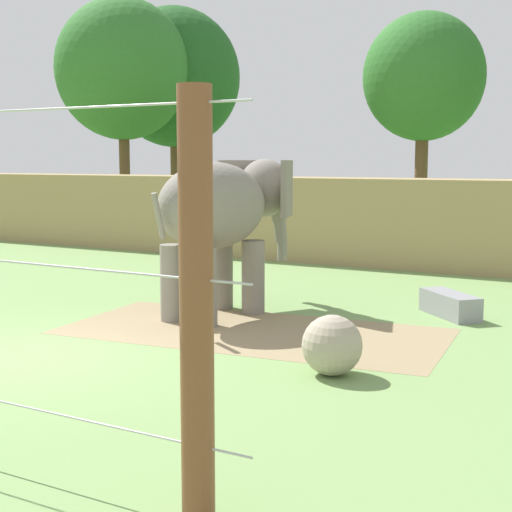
% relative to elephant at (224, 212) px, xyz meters
% --- Properties ---
extents(ground_plane, '(120.00, 120.00, 0.00)m').
position_rel_elephant_xyz_m(ground_plane, '(-0.82, -3.96, -1.92)').
color(ground_plane, '#759956').
extents(dirt_patch, '(6.71, 3.77, 0.01)m').
position_rel_elephant_xyz_m(dirt_patch, '(1.19, -0.98, -1.91)').
color(dirt_patch, '#937F5B').
rests_on(dirt_patch, ground).
extents(embankment_wall, '(36.00, 1.80, 2.37)m').
position_rel_elephant_xyz_m(embankment_wall, '(-0.82, 7.86, -0.73)').
color(embankment_wall, tan).
rests_on(embankment_wall, ground).
extents(elephant, '(1.78, 3.90, 2.89)m').
position_rel_elephant_xyz_m(elephant, '(0.00, 0.00, 0.00)').
color(elephant, gray).
rests_on(elephant, ground).
extents(enrichment_ball, '(0.82, 0.82, 0.82)m').
position_rel_elephant_xyz_m(enrichment_ball, '(3.39, -2.70, -1.51)').
color(enrichment_ball, tan).
rests_on(enrichment_ball, ground).
extents(feed_trough, '(1.36, 1.33, 0.44)m').
position_rel_elephant_xyz_m(feed_trough, '(3.74, 1.88, -1.70)').
color(feed_trough, gray).
rests_on(feed_trough, ground).
extents(tree_far_left, '(4.11, 4.11, 7.83)m').
position_rel_elephant_xyz_m(tree_far_left, '(-0.52, 13.67, 3.72)').
color(tree_far_left, brown).
rests_on(tree_far_left, ground).
extents(tree_right_of_centre, '(5.80, 5.80, 9.52)m').
position_rel_elephant_xyz_m(tree_right_of_centre, '(-12.42, 15.80, 4.55)').
color(tree_right_of_centre, brown).
rests_on(tree_right_of_centre, ground).
extents(tree_far_right, '(5.47, 5.47, 9.44)m').
position_rel_elephant_xyz_m(tree_far_right, '(-12.87, 12.83, 4.63)').
color(tree_far_right, brown).
rests_on(tree_far_right, ground).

